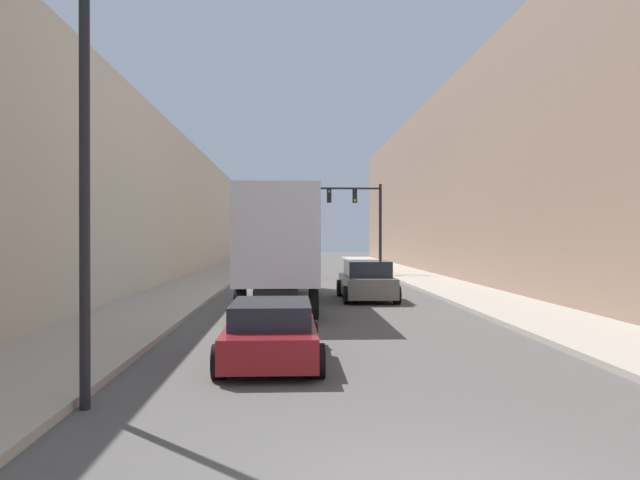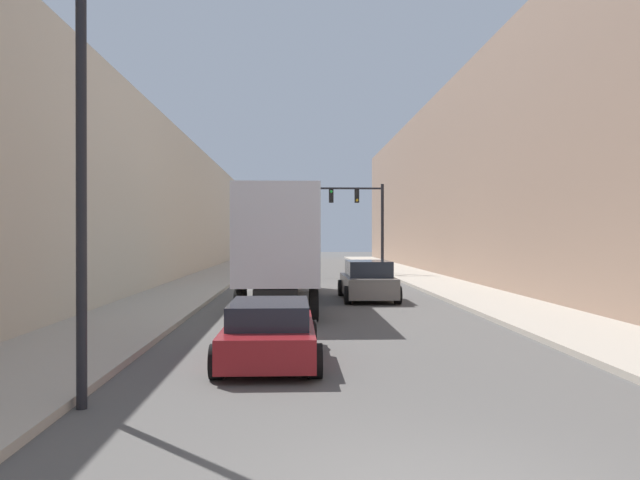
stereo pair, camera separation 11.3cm
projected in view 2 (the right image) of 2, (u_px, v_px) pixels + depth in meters
name	position (u px, v px, depth m)	size (l,w,h in m)	color
sidewalk_right	(427.00, 280.00, 36.30)	(3.43, 80.00, 0.15)	#B2A899
sidewalk_left	(207.00, 280.00, 35.79)	(3.43, 80.00, 0.15)	#B2A899
building_right	(507.00, 177.00, 36.46)	(6.00, 80.00, 12.16)	#997A66
building_left	(124.00, 204.00, 35.58)	(6.00, 80.00, 8.93)	beige
semi_truck	(281.00, 242.00, 24.75)	(2.59, 14.19, 4.20)	silver
sedan_car	(270.00, 332.00, 12.95)	(2.05, 4.49, 1.26)	maroon
suv_car	(368.00, 281.00, 25.58)	(2.18, 4.71, 1.61)	slate
traffic_signal_gantry	(354.00, 210.00, 41.59)	(6.97, 0.35, 6.12)	black
street_lamp	(81.00, 72.00, 9.34)	(0.44, 0.44, 8.09)	black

